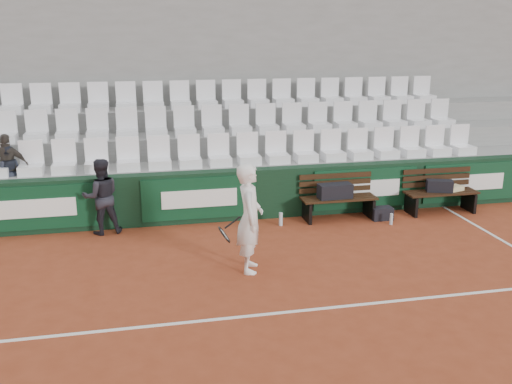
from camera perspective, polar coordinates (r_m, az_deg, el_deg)
The scene contains 22 objects.
ground at distance 7.71m, azimuth -0.79°, elevation -12.33°, with size 80.00×80.00×0.00m, color #963E22.
court_baseline at distance 7.71m, azimuth -0.79°, elevation -12.31°, with size 18.00×0.06×0.01m, color white.
back_barrier at distance 11.20m, azimuth -4.41°, elevation -0.40°, with size 18.00×0.34×1.00m.
grandstand_tier_front at distance 11.79m, azimuth -5.15°, elevation 0.43°, with size 18.00×0.95×1.00m, color #979795.
grandstand_tier_mid at distance 12.65m, azimuth -5.69°, elevation 2.55°, with size 18.00×0.95×1.45m, color gray.
grandstand_tier_back at distance 13.52m, azimuth -6.17°, elevation 4.40°, with size 18.00×0.95×1.90m, color gray.
grandstand_rear_wall at distance 13.95m, azimuth -6.60°, elevation 9.94°, with size 18.00×0.30×4.40m, color gray.
seat_row_front at distance 11.43m, azimuth -5.14°, elevation 4.14°, with size 11.90×0.44×0.63m, color white.
seat_row_mid at distance 12.28m, azimuth -5.74°, elevation 7.09°, with size 11.90×0.44×0.63m, color silver.
seat_row_back at distance 13.15m, azimuth -6.26°, elevation 9.65°, with size 11.90×0.44×0.63m, color silver.
bench_left at distance 11.44m, azimuth 8.24°, elevation -1.61°, with size 1.50×0.56×0.45m, color #331E0F.
bench_right at distance 12.32m, azimuth 17.96°, elevation -0.95°, with size 1.50×0.56×0.45m, color black.
sports_bag_left at distance 11.28m, azimuth 7.90°, elevation 0.10°, with size 0.66×0.28×0.28m, color black.
sports_bag_right at distance 12.21m, azimuth 17.87°, elevation 0.59°, with size 0.51×0.24×0.24m, color black.
towel at distance 12.42m, azimuth 19.19°, elevation 0.38°, with size 0.34×0.24×0.09m, color beige.
sports_bag_ground at distance 11.60m, azimuth 12.45°, elevation -2.10°, with size 0.41×0.25×0.25m, color black.
water_bottle_near at distance 10.99m, azimuth 2.49°, elevation -2.73°, with size 0.07×0.07×0.26m, color silver.
water_bottle_far at distance 11.35m, azimuth 13.37°, elevation -2.65°, with size 0.06×0.06×0.22m, color silver.
tennis_player at distance 8.76m, azimuth -0.64°, elevation -2.64°, with size 0.76×0.69×1.72m.
ball_kid at distance 10.79m, azimuth -15.22°, elevation -0.44°, with size 0.69×0.53×1.41m, color black.
spectator_b at distance 11.60m, azimuth -23.75°, elevation 4.53°, with size 0.72×0.30×1.23m, color #342F2A.
spectator_c at distance 11.62m, azimuth -23.74°, elevation 3.99°, with size 0.49×0.38×1.01m, color #1E222D.
Camera 1 is at (-1.30, -6.66, 3.67)m, focal length 40.00 mm.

